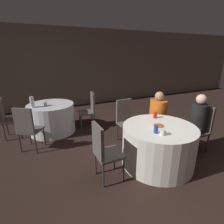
# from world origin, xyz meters

# --- Properties ---
(ground_plane) EXTENTS (16.00, 16.00, 0.00)m
(ground_plane) POSITION_xyz_m (0.00, 0.00, 0.00)
(ground_plane) COLOR black
(wall_back) EXTENTS (16.00, 0.06, 2.80)m
(wall_back) POSITION_xyz_m (0.00, 4.54, 1.40)
(wall_back) COLOR gray
(wall_back) RESTS_ON ground_plane
(table_near) EXTENTS (1.27, 1.27, 0.73)m
(table_near) POSITION_xyz_m (-0.01, 0.12, 0.36)
(table_near) COLOR white
(table_near) RESTS_ON ground_plane
(table_far) EXTENTS (1.13, 1.13, 0.73)m
(table_far) POSITION_xyz_m (-1.56, 2.36, 0.36)
(table_far) COLOR silver
(table_far) RESTS_ON ground_plane
(chair_near_north) EXTENTS (0.43, 0.43, 0.96)m
(chair_near_north) POSITION_xyz_m (-0.09, 1.17, 0.56)
(chair_near_north) COLOR #59514C
(chair_near_north) RESTS_ON ground_plane
(chair_near_east) EXTENTS (0.41, 0.41, 0.96)m
(chair_near_east) POSITION_xyz_m (1.05, 0.14, 0.56)
(chair_near_east) COLOR #59514C
(chair_near_east) RESTS_ON ground_plane
(chair_near_northeast) EXTENTS (0.56, 0.56, 0.96)m
(chair_near_northeast) POSITION_xyz_m (0.63, 0.96, 0.56)
(chair_near_northeast) COLOR #59514C
(chair_near_northeast) RESTS_ON ground_plane
(chair_near_west) EXTENTS (0.41, 0.40, 0.96)m
(chair_near_west) POSITION_xyz_m (-1.06, 0.12, 0.56)
(chair_near_west) COLOR #59514C
(chair_near_west) RESTS_ON ground_plane
(chair_far_southwest) EXTENTS (0.55, 0.55, 0.96)m
(chair_far_southwest) POSITION_xyz_m (-2.11, 1.54, 0.56)
(chair_far_southwest) COLOR #59514C
(chair_far_southwest) RESTS_ON ground_plane
(chair_far_east) EXTENTS (0.46, 0.45, 0.96)m
(chair_far_east) POSITION_xyz_m (-0.59, 2.22, 0.56)
(chair_far_east) COLOR #59514C
(chair_far_east) RESTS_ON ground_plane
(chair_far_west) EXTENTS (0.43, 0.42, 0.96)m
(chair_far_west) POSITION_xyz_m (-2.55, 2.43, 0.56)
(chair_far_west) COLOR #59514C
(chair_far_west) RESTS_ON ground_plane
(person_orange_shirt) EXTENTS (0.50, 0.51, 1.14)m
(person_orange_shirt) POSITION_xyz_m (0.54, 0.83, 0.59)
(person_orange_shirt) COLOR #282828
(person_orange_shirt) RESTS_ON ground_plane
(person_black_shirt) EXTENTS (0.50, 0.32, 1.20)m
(person_black_shirt) POSITION_xyz_m (0.88, 0.14, 0.60)
(person_black_shirt) COLOR #4C4238
(person_black_shirt) RESTS_ON ground_plane
(pizza_plate_near) EXTENTS (0.24, 0.24, 0.02)m
(pizza_plate_near) POSITION_xyz_m (-0.02, 0.14, 0.74)
(pizza_plate_near) COLOR white
(pizza_plate_near) RESTS_ON table_near
(soda_can_red) EXTENTS (0.07, 0.07, 0.12)m
(soda_can_red) POSITION_xyz_m (0.18, 0.49, 0.79)
(soda_can_red) COLOR red
(soda_can_red) RESTS_ON table_near
(soda_can_blue) EXTENTS (0.07, 0.07, 0.12)m
(soda_can_blue) POSITION_xyz_m (-0.24, -0.06, 0.79)
(soda_can_blue) COLOR #1E38A5
(soda_can_blue) RESTS_ON table_near
(cup_near) EXTENTS (0.09, 0.09, 0.09)m
(cup_near) POSITION_xyz_m (-0.18, -0.16, 0.77)
(cup_near) COLOR silver
(cup_near) RESTS_ON table_near
(bottle_far) EXTENTS (0.09, 0.09, 0.26)m
(bottle_far) POSITION_xyz_m (-1.96, 2.25, 0.86)
(bottle_far) COLOR silver
(bottle_far) RESTS_ON table_far
(cup_far) EXTENTS (0.08, 0.08, 0.10)m
(cup_far) POSITION_xyz_m (-1.68, 2.27, 0.78)
(cup_far) COLOR silver
(cup_far) RESTS_ON table_far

